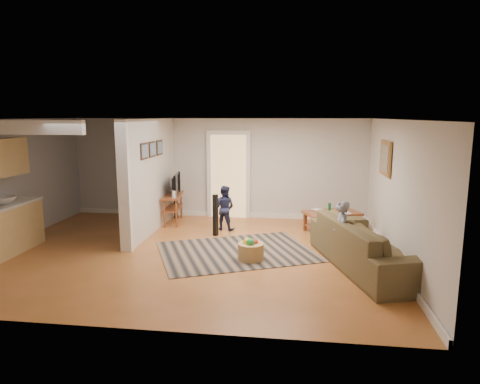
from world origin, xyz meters
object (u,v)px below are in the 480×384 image
coffee_table (332,216)px  toy_basket (251,251)px  toddler (224,229)px  speaker_left (215,215)px  child (340,265)px  speaker_right (176,201)px  tv_console (173,197)px  sofa (367,267)px

coffee_table → toy_basket: 2.66m
coffee_table → toddler: 2.45m
coffee_table → speaker_left: speaker_left is taller
coffee_table → toddler: coffee_table is taller
coffee_table → child: bearing=-91.0°
toy_basket → speaker_right: bearing=127.2°
tv_console → speaker_left: 1.58m
coffee_table → tv_console: tv_console is taller
speaker_left → child: speaker_left is taller
sofa → coffee_table: coffee_table is taller
speaker_right → child: (3.77, -2.99, -0.44)m
tv_console → speaker_right: tv_console is taller
tv_console → sofa: bearing=-40.5°
coffee_table → tv_console: 3.78m
coffee_table → speaker_left: (-2.53, -0.63, 0.09)m
speaker_left → toddler: speaker_left is taller
child → toddler: 3.16m
toy_basket → child: child is taller
tv_console → toddler: bearing=-28.3°
toy_basket → child: bearing=-3.1°
toddler → child: bearing=152.6°
coffee_table → toy_basket: size_ratio=2.89×
sofa → speaker_left: size_ratio=3.07×
speaker_right → toddler: speaker_right is taller
toddler → sofa: bearing=156.8°
child → toddler: (-2.38, 2.08, 0.00)m
child → toy_basket: bearing=-94.2°
tv_console → child: tv_console is taller
speaker_right → child: size_ratio=0.78×
sofa → coffee_table: (-0.41, 2.25, 0.36)m
speaker_right → toddler: (1.39, -0.91, -0.44)m
sofa → speaker_left: 3.39m
speaker_right → toy_basket: bearing=-60.9°
speaker_left → child: bearing=-8.6°
coffee_table → speaker_left: 2.61m
sofa → child: child is taller
tv_console → speaker_right: size_ratio=1.29×
coffee_table → toy_basket: bearing=-127.2°
sofa → child: size_ratio=2.45×
speaker_right → toy_basket: size_ratio=1.89×
tv_console → toy_basket: 3.31m
speaker_left → child: 2.98m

